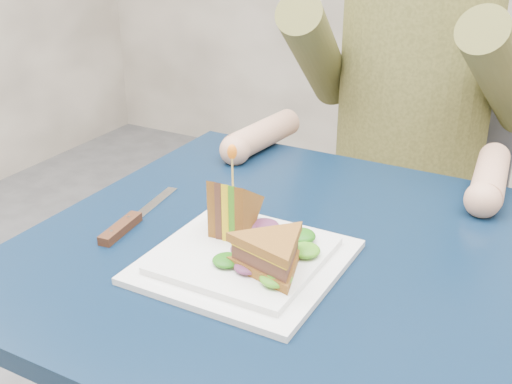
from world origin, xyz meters
The scene contains 12 objects.
table centered at (0.00, 0.00, 0.65)m, with size 0.75×0.75×0.73m.
chair centered at (0.00, 0.73, 0.54)m, with size 0.42×0.40×0.93m.
diner centered at (0.00, 0.62, 0.91)m, with size 0.54×0.59×0.74m.
plate centered at (-0.03, -0.08, 0.74)m, with size 0.26×0.26×0.02m.
sandwich_flat centered at (0.03, -0.10, 0.78)m, with size 0.15×0.15×0.05m.
sandwich_upright centered at (-0.07, -0.03, 0.78)m, with size 0.08×0.13×0.13m.
fork centered at (-0.14, -0.06, 0.73)m, with size 0.02×0.18×0.01m.
knife centered at (-0.24, -0.07, 0.74)m, with size 0.05×0.22×0.02m.
toothpick centered at (-0.07, -0.03, 0.85)m, with size 0.00×0.00×0.06m, color tan.
toothpick_frill centered at (-0.07, -0.03, 0.88)m, with size 0.01×0.01×0.02m, color orange.
lettuce_spill centered at (-0.02, -0.07, 0.76)m, with size 0.15×0.13×0.02m, color #337A14, non-canonical shape.
onion_ring centered at (-0.01, -0.07, 0.77)m, with size 0.04×0.04×0.01m, color #9E4C7A.
Camera 1 is at (0.36, -0.75, 1.20)m, focal length 45.00 mm.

